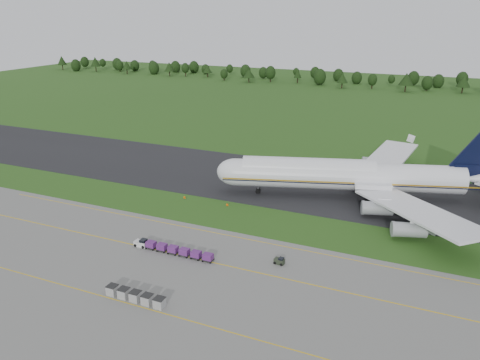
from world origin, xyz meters
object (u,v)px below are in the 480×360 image
at_px(baggage_train, 172,249).
at_px(edge_markers, 206,201).
at_px(utility_cart, 279,261).
at_px(uld_row, 135,296).
at_px(aircraft, 352,175).

distance_m(baggage_train, edge_markers, 27.81).
bearing_deg(baggage_train, utility_cart, 12.13).
xyz_separation_m(baggage_train, uld_row, (3.07, -16.89, 0.01)).
xyz_separation_m(baggage_train, edge_markers, (-6.29, 27.08, -0.65)).
bearing_deg(aircraft, uld_row, -111.48).
height_order(aircraft, baggage_train, aircraft).
bearing_deg(aircraft, baggage_train, -121.24).
distance_m(baggage_train, uld_row, 17.17).
height_order(baggage_train, edge_markers, baggage_train).
distance_m(aircraft, edge_markers, 39.14).
distance_m(aircraft, baggage_train, 53.62).
height_order(utility_cart, edge_markers, utility_cart).
xyz_separation_m(aircraft, uld_row, (-24.60, -62.52, -5.19)).
bearing_deg(edge_markers, uld_row, -77.98).
bearing_deg(uld_row, aircraft, 68.52).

